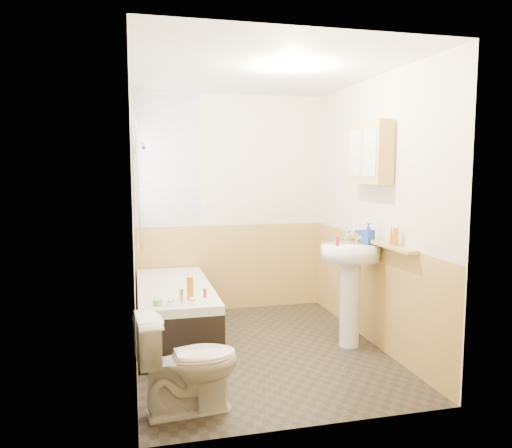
% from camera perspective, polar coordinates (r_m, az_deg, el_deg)
% --- Properties ---
extents(floor, '(2.80, 2.80, 0.00)m').
position_cam_1_polar(floor, '(4.73, 0.45, -14.18)').
color(floor, black).
rests_on(floor, ground).
extents(ceiling, '(2.80, 2.80, 0.00)m').
position_cam_1_polar(ceiling, '(4.50, 0.48, 17.11)').
color(ceiling, white).
rests_on(ceiling, ground).
extents(wall_back, '(2.20, 0.02, 2.50)m').
position_cam_1_polar(wall_back, '(5.82, -2.96, 2.35)').
color(wall_back, '#F1E6C7').
rests_on(wall_back, ground).
extents(wall_front, '(2.20, 0.02, 2.50)m').
position_cam_1_polar(wall_front, '(3.11, 6.87, -1.36)').
color(wall_front, '#F1E6C7').
rests_on(wall_front, ground).
extents(wall_left, '(0.02, 2.80, 2.50)m').
position_cam_1_polar(wall_left, '(4.31, -13.99, 0.70)').
color(wall_left, '#F1E6C7').
rests_on(wall_left, ground).
extents(wall_right, '(0.02, 2.80, 2.50)m').
position_cam_1_polar(wall_right, '(4.84, 13.31, 1.34)').
color(wall_right, '#F1E6C7').
rests_on(wall_right, ground).
extents(wainscot_right, '(0.01, 2.80, 1.00)m').
position_cam_1_polar(wainscot_right, '(4.95, 12.85, -7.34)').
color(wainscot_right, tan).
rests_on(wainscot_right, wall_right).
extents(wainscot_front, '(2.20, 0.01, 1.00)m').
position_cam_1_polar(wainscot_front, '(3.31, 6.55, -14.26)').
color(wainscot_front, tan).
rests_on(wainscot_front, wall_front).
extents(wainscot_back, '(2.20, 0.01, 1.00)m').
position_cam_1_polar(wainscot_back, '(5.90, -2.88, -4.94)').
color(wainscot_back, tan).
rests_on(wainscot_back, wall_back).
extents(tile_cladding_left, '(0.01, 2.80, 2.50)m').
position_cam_1_polar(tile_cladding_left, '(4.31, -13.70, 0.71)').
color(tile_cladding_left, white).
rests_on(tile_cladding_left, wall_left).
extents(tile_return_back, '(0.75, 0.01, 1.50)m').
position_cam_1_polar(tile_return_back, '(5.69, -10.19, 7.21)').
color(tile_return_back, white).
rests_on(tile_return_back, wall_back).
extents(window, '(0.03, 0.79, 0.99)m').
position_cam_1_polar(window, '(5.24, -13.57, 6.10)').
color(window, white).
rests_on(window, wall_left).
extents(bathtub, '(0.70, 1.69, 0.67)m').
position_cam_1_polar(bathtub, '(5.02, -9.27, -9.70)').
color(bathtub, black).
rests_on(bathtub, floor).
extents(shower_riser, '(0.10, 0.08, 1.18)m').
position_cam_1_polar(shower_riser, '(4.75, -13.21, 5.18)').
color(shower_riser, silver).
rests_on(shower_riser, wall_left).
extents(toilet, '(0.74, 0.46, 0.69)m').
position_cam_1_polar(toilet, '(3.56, -7.76, -15.45)').
color(toilet, white).
rests_on(toilet, floor).
extents(sink, '(0.56, 0.46, 1.09)m').
position_cam_1_polar(sink, '(4.72, 10.73, -5.63)').
color(sink, white).
rests_on(sink, floor).
extents(pine_shelf, '(0.10, 1.25, 0.03)m').
position_cam_1_polar(pine_shelf, '(4.66, 13.60, -1.99)').
color(pine_shelf, tan).
rests_on(pine_shelf, wall_right).
extents(medicine_cabinet, '(0.16, 0.62, 0.56)m').
position_cam_1_polar(medicine_cabinet, '(4.71, 12.87, 7.93)').
color(medicine_cabinet, tan).
rests_on(medicine_cabinet, wall_right).
extents(foam_can, '(0.05, 0.05, 0.15)m').
position_cam_1_polar(foam_can, '(4.35, 15.65, -1.43)').
color(foam_can, orange).
rests_on(foam_can, pine_shelf).
extents(green_bottle, '(0.04, 0.04, 0.19)m').
position_cam_1_polar(green_bottle, '(4.41, 15.21, -1.05)').
color(green_bottle, orange).
rests_on(green_bottle, pine_shelf).
extents(black_jar, '(0.08, 0.08, 0.05)m').
position_cam_1_polar(black_jar, '(4.99, 11.59, -0.93)').
color(black_jar, '#19339E').
rests_on(black_jar, pine_shelf).
extents(soap_bottle, '(0.14, 0.22, 0.09)m').
position_cam_1_polar(soap_bottle, '(4.69, 12.68, -1.74)').
color(soap_bottle, '#19339E').
rests_on(soap_bottle, sink).
extents(clear_bottle, '(0.04, 0.04, 0.09)m').
position_cam_1_polar(clear_bottle, '(4.56, 9.29, -1.94)').
color(clear_bottle, maroon).
rests_on(clear_bottle, sink).
extents(blue_gel, '(0.06, 0.04, 0.20)m').
position_cam_1_polar(blue_gel, '(4.37, -7.53, -7.34)').
color(blue_gel, orange).
rests_on(blue_gel, bathtub).
extents(cream_jar, '(0.10, 0.10, 0.05)m').
position_cam_1_polar(cream_jar, '(4.26, -11.15, -8.80)').
color(cream_jar, '#59C647').
rests_on(cream_jar, bathtub).
extents(orange_bottle, '(0.03, 0.03, 0.08)m').
position_cam_1_polar(orange_bottle, '(4.46, -5.87, -7.85)').
color(orange_bottle, maroon).
rests_on(orange_bottle, bathtub).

